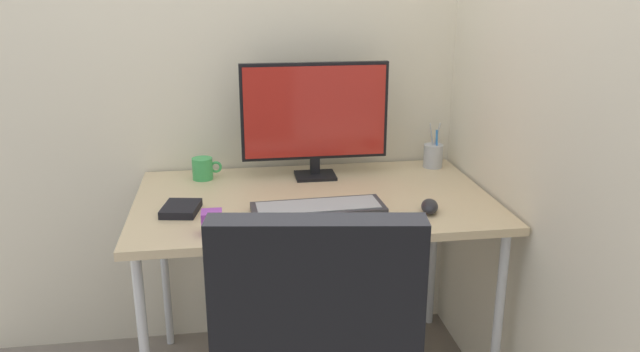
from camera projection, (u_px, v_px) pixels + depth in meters
wall_back at (298, 2)px, 2.40m from camera, size 2.63×0.04×2.80m
wall_side_right at (533, 8)px, 1.91m from camera, size 0.04×2.16×2.80m
desk at (314, 210)px, 2.22m from camera, size 1.25×0.77×0.75m
monitor at (315, 114)px, 2.35m from camera, size 0.56×0.12×0.44m
keyboard at (318, 209)px, 2.05m from camera, size 0.44×0.17×0.03m
mouse at (430, 206)px, 2.05m from camera, size 0.08×0.11×0.04m
pen_holder at (433, 155)px, 2.53m from camera, size 0.08×0.08×0.18m
notebook at (181, 209)px, 2.05m from camera, size 0.14×0.16×0.02m
coffee_mug at (203, 169)px, 2.38m from camera, size 0.11×0.08×0.08m
desk_clamp_accessory at (212, 222)px, 1.88m from camera, size 0.06×0.06×0.07m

